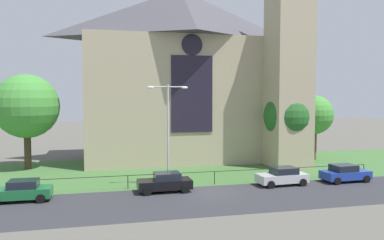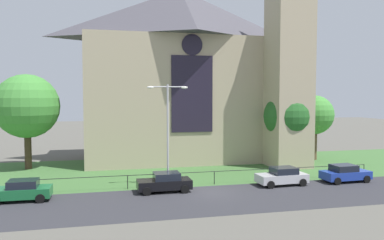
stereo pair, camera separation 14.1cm
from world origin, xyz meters
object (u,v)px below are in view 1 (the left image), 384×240
(parked_car_green, at_px, (21,191))
(parked_car_silver, at_px, (282,176))
(parked_car_blue, at_px, (345,173))
(tree_right_far, at_px, (314,115))
(church_building, at_px, (188,72))
(parked_car_black, at_px, (165,182))
(streetlamp_near, at_px, (168,122))
(tree_left_far, at_px, (27,106))
(tree_right_near, at_px, (287,117))

(parked_car_green, relative_size, parked_car_silver, 0.99)
(parked_car_blue, bearing_deg, tree_right_far, 69.57)
(church_building, xyz_separation_m, parked_car_green, (-15.71, -15.57, -9.53))
(parked_car_black, bearing_deg, tree_right_far, -150.60)
(streetlamp_near, bearing_deg, church_building, 70.93)
(tree_left_far, bearing_deg, tree_right_near, -9.90)
(church_building, relative_size, streetlamp_near, 3.08)
(parked_car_blue, bearing_deg, parked_car_green, 177.65)
(church_building, height_order, parked_car_silver, church_building)
(parked_car_black, relative_size, parked_car_silver, 0.98)
(parked_car_silver, bearing_deg, tree_left_far, -32.49)
(tree_right_near, relative_size, parked_car_black, 1.87)
(tree_right_far, relative_size, parked_car_silver, 1.77)
(streetlamp_near, distance_m, parked_car_blue, 16.16)
(church_building, xyz_separation_m, parked_car_black, (-5.27, -15.27, -9.53))
(streetlamp_near, relative_size, parked_car_green, 2.00)
(tree_right_near, distance_m, parked_car_green, 26.63)
(church_building, relative_size, tree_right_near, 3.30)
(streetlamp_near, height_order, parked_car_green, streetlamp_near)
(tree_right_far, bearing_deg, parked_car_black, -150.00)
(parked_car_black, bearing_deg, parked_car_green, 1.08)
(parked_car_silver, bearing_deg, parked_car_black, -2.89)
(parked_car_green, distance_m, parked_car_silver, 20.42)
(tree_left_far, bearing_deg, parked_car_silver, -29.69)
(tree_right_near, distance_m, parked_car_black, 17.13)
(church_building, height_order, parked_car_blue, church_building)
(tree_left_far, height_order, parked_car_blue, tree_left_far)
(streetlamp_near, bearing_deg, parked_car_black, -108.92)
(tree_right_far, relative_size, streetlamp_near, 0.90)
(tree_right_near, height_order, parked_car_silver, tree_right_near)
(streetlamp_near, distance_m, parked_car_silver, 10.65)
(tree_left_far, bearing_deg, parked_car_black, -46.04)
(parked_car_green, height_order, parked_car_black, same)
(tree_right_near, height_order, parked_car_black, tree_right_near)
(tree_left_far, distance_m, parked_car_green, 14.22)
(tree_right_near, height_order, streetlamp_near, streetlamp_near)
(tree_left_far, relative_size, streetlamp_near, 1.15)
(tree_right_near, height_order, parked_car_green, tree_right_near)
(tree_right_near, relative_size, tree_left_far, 0.81)
(tree_left_far, height_order, parked_car_silver, tree_left_far)
(tree_left_far, xyz_separation_m, parked_car_green, (1.73, -12.92, -5.68))
(tree_right_far, height_order, streetlamp_near, streetlamp_near)
(parked_car_black, distance_m, parked_car_blue, 15.91)
(tree_left_far, relative_size, parked_car_green, 2.30)
(church_building, relative_size, tree_right_far, 3.43)
(church_building, bearing_deg, tree_right_far, -15.63)
(church_building, xyz_separation_m, parked_car_blue, (10.64, -15.38, -9.53))
(parked_car_green, xyz_separation_m, parked_car_blue, (26.34, 0.19, 0.00))
(church_building, height_order, tree_right_near, church_building)
(parked_car_blue, bearing_deg, parked_car_silver, 176.28)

